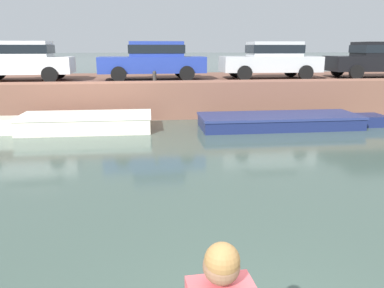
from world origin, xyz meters
TOP-DOWN VIEW (x-y plane):
  - ground_plane at (0.00, 6.07)m, footprint 400.00×400.00m
  - far_quay_wall at (0.00, 15.14)m, footprint 60.00×6.00m
  - far_wall_coping at (0.00, 12.26)m, footprint 60.00×0.24m
  - boat_moored_west_cream at (-3.28, 10.55)m, footprint 5.13×1.77m
  - boat_moored_central_navy at (3.79, 10.29)m, footprint 6.61×1.84m
  - car_leftmost_white at (-5.86, 13.74)m, footprint 3.98×2.13m
  - car_left_inner_blue at (-0.73, 13.74)m, footprint 4.36×2.11m
  - car_centre_silver at (4.28, 13.74)m, footprint 4.16×1.97m
  - car_right_inner_black at (9.15, 13.74)m, footprint 4.29×1.97m
  - mooring_bollard_mid at (-0.72, 12.39)m, footprint 0.15×0.15m

SIDE VIEW (x-z plane):
  - ground_plane at x=0.00m, z-range 0.00..0.00m
  - boat_moored_central_navy at x=3.79m, z-range 0.00..0.45m
  - boat_moored_west_cream at x=-3.28m, z-range 0.00..0.57m
  - far_quay_wall at x=0.00m, z-range 0.00..1.41m
  - far_wall_coping at x=0.00m, z-range 1.41..1.49m
  - mooring_bollard_mid at x=-0.72m, z-range 1.43..1.88m
  - car_centre_silver at x=4.28m, z-range 1.49..3.03m
  - car_leftmost_white at x=-5.86m, z-range 1.49..3.03m
  - car_right_inner_black at x=9.15m, z-range 1.49..3.03m
  - car_left_inner_blue at x=-0.73m, z-range 1.49..3.03m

